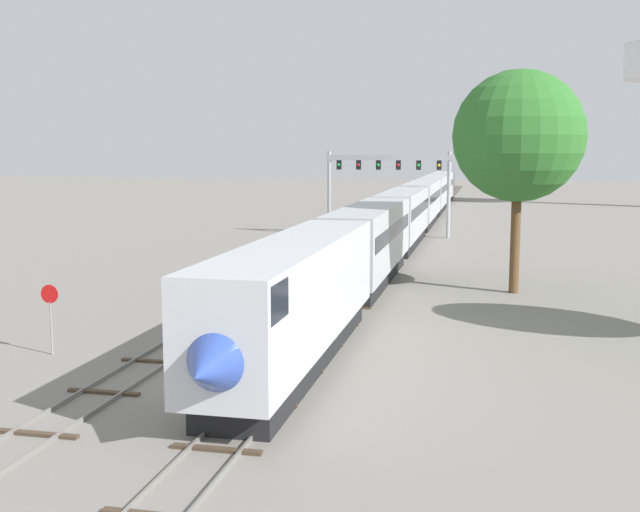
# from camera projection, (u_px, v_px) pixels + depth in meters

# --- Properties ---
(ground_plane) EXTENTS (400.00, 400.00, 0.00)m
(ground_plane) POSITION_uv_depth(u_px,v_px,m) (221.00, 383.00, 27.46)
(ground_plane) COLOR gray
(track_main) EXTENTS (2.60, 200.00, 0.16)m
(track_main) POSITION_uv_depth(u_px,v_px,m) (421.00, 225.00, 85.13)
(track_main) COLOR slate
(track_main) RESTS_ON ground
(track_near) EXTENTS (2.60, 160.00, 0.16)m
(track_near) POSITION_uv_depth(u_px,v_px,m) (338.00, 245.00, 66.92)
(track_near) COLOR slate
(track_near) RESTS_ON ground
(passenger_train) EXTENTS (3.04, 115.21, 4.80)m
(passenger_train) POSITION_uv_depth(u_px,v_px,m) (414.00, 208.00, 76.27)
(passenger_train) COLOR silver
(passenger_train) RESTS_ON ground
(signal_gantry) EXTENTS (12.10, 0.49, 8.17)m
(signal_gantry) POSITION_uv_depth(u_px,v_px,m) (388.00, 174.00, 73.58)
(signal_gantry) COLOR #999BA0
(signal_gantry) RESTS_ON ground
(stop_sign) EXTENTS (0.76, 0.08, 2.88)m
(stop_sign) POSITION_uv_depth(u_px,v_px,m) (50.00, 309.00, 31.06)
(stop_sign) COLOR gray
(stop_sign) RESTS_ON ground
(trackside_tree_mid) EXTENTS (7.49, 7.49, 12.78)m
(trackside_tree_mid) POSITION_uv_depth(u_px,v_px,m) (519.00, 136.00, 43.75)
(trackside_tree_mid) COLOR brown
(trackside_tree_mid) RESTS_ON ground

